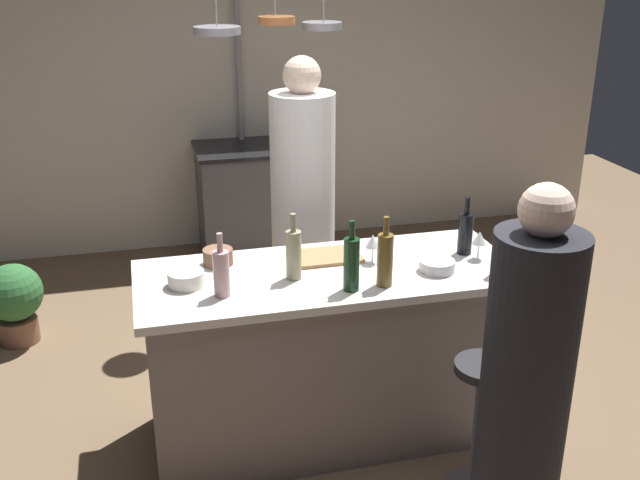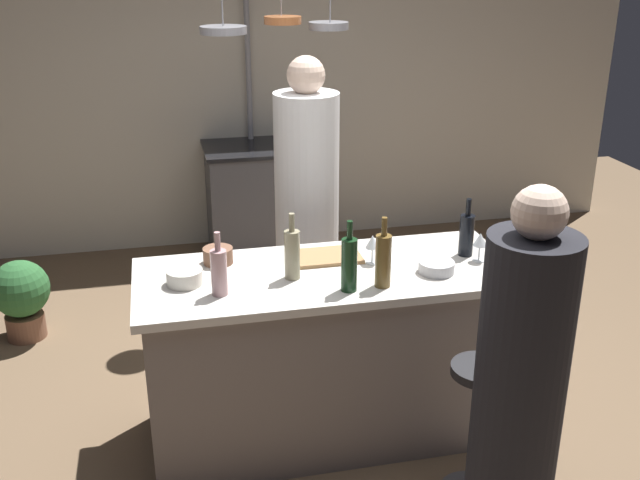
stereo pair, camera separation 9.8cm
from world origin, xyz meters
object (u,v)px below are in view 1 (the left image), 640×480
(pepper_mill, at_px, (500,253))
(mixing_bowl_steel, at_px, (437,266))
(guest_right, at_px, (524,401))
(mixing_bowl_wooden, at_px, (218,257))
(cutting_board, at_px, (328,256))
(wine_bottle_rose, at_px, (221,272))
(mixing_bowl_ceramic, at_px, (186,278))
(wine_bottle_white, at_px, (294,254))
(wine_bottle_red, at_px, (351,263))
(wine_glass_near_left_guest, at_px, (373,243))
(bar_stool_right, at_px, (479,424))
(chef, at_px, (303,219))
(wine_bottle_dark, at_px, (465,232))
(wine_glass_near_right_guest, at_px, (479,239))
(wine_bottle_amber, at_px, (385,259))
(potted_plant, at_px, (14,299))
(stove_range, at_px, (249,201))

(pepper_mill, xyz_separation_m, mixing_bowl_steel, (-0.27, 0.10, -0.08))
(guest_right, distance_m, mixing_bowl_wooden, 1.57)
(cutting_board, bearing_deg, wine_bottle_rose, -152.27)
(pepper_mill, bearing_deg, mixing_bowl_ceramic, 171.02)
(wine_bottle_white, distance_m, wine_bottle_red, 0.29)
(wine_glass_near_left_guest, relative_size, mixing_bowl_ceramic, 0.89)
(bar_stool_right, xyz_separation_m, cutting_board, (-0.49, 0.77, 0.53))
(chef, bearing_deg, wine_bottle_red, -92.31)
(mixing_bowl_wooden, bearing_deg, wine_glass_near_left_guest, -12.90)
(wine_bottle_dark, bearing_deg, bar_stool_right, -105.79)
(chef, bearing_deg, wine_glass_near_right_guest, -55.98)
(chef, relative_size, pepper_mill, 8.45)
(wine_bottle_amber, relative_size, mixing_bowl_steel, 1.95)
(pepper_mill, bearing_deg, wine_glass_near_right_guest, 95.67)
(wine_bottle_amber, bearing_deg, wine_bottle_dark, 26.95)
(potted_plant, bearing_deg, wine_bottle_amber, -40.69)
(stove_range, distance_m, cutting_board, 2.35)
(cutting_board, relative_size, pepper_mill, 1.52)
(chef, distance_m, wine_glass_near_right_guest, 1.18)
(stove_range, bearing_deg, wine_bottle_red, -88.97)
(wine_glass_near_right_guest, distance_m, mixing_bowl_steel, 0.28)
(wine_bottle_dark, bearing_deg, mixing_bowl_wooden, 172.22)
(wine_bottle_red, bearing_deg, guest_right, -59.35)
(wine_bottle_dark, height_order, wine_glass_near_left_guest, wine_bottle_dark)
(wine_bottle_rose, bearing_deg, wine_bottle_dark, 8.51)
(potted_plant, xyz_separation_m, wine_bottle_dark, (2.36, -1.33, 0.71))
(stove_range, distance_m, wine_bottle_rose, 2.70)
(bar_stool_right, distance_m, wine_bottle_amber, 0.83)
(chef, xyz_separation_m, wine_bottle_amber, (0.11, -1.14, 0.21))
(stove_range, relative_size, wine_bottle_white, 2.82)
(chef, xyz_separation_m, guest_right, (0.41, -1.91, -0.08))
(mixing_bowl_ceramic, bearing_deg, mixing_bowl_wooden, 50.48)
(pepper_mill, xyz_separation_m, mixing_bowl_ceramic, (-1.43, 0.23, -0.07))
(guest_right, height_order, potted_plant, guest_right)
(mixing_bowl_ceramic, bearing_deg, bar_stool_right, -27.65)
(chef, xyz_separation_m, wine_bottle_white, (-0.27, -0.97, 0.20))
(guest_right, xyz_separation_m, mixing_bowl_wooden, (-0.99, 1.20, 0.20))
(cutting_board, relative_size, wine_glass_near_right_guest, 2.19)
(stove_range, bearing_deg, mixing_bowl_ceramic, -105.12)
(chef, xyz_separation_m, wine_glass_near_left_guest, (0.14, -0.88, 0.18))
(wine_bottle_white, xyz_separation_m, wine_bottle_dark, (0.89, 0.08, -0.01))
(bar_stool_right, height_order, wine_bottle_red, wine_bottle_red)
(stove_range, relative_size, wine_glass_near_right_guest, 6.10)
(potted_plant, xyz_separation_m, mixing_bowl_wooden, (1.15, -1.17, 0.64))
(pepper_mill, bearing_deg, wine_bottle_red, -179.94)
(wine_bottle_rose, xyz_separation_m, mixing_bowl_wooden, (0.02, 0.35, -0.07))
(chef, distance_m, wine_bottle_rose, 1.24)
(wine_bottle_red, relative_size, wine_bottle_dark, 1.12)
(guest_right, relative_size, wine_bottle_amber, 4.84)
(chef, relative_size, bar_stool_right, 2.61)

